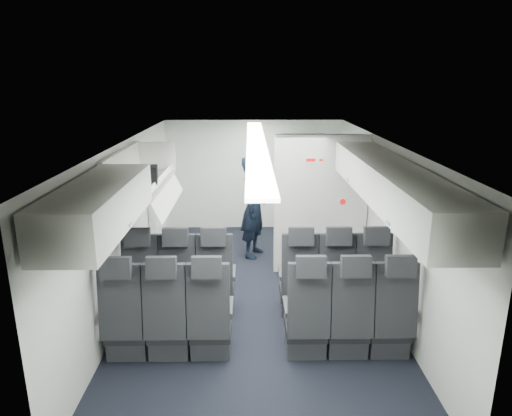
{
  "coord_description": "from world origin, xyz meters",
  "views": [
    {
      "loc": [
        -0.09,
        -5.81,
        2.94
      ],
      "look_at": [
        0.0,
        0.4,
        1.15
      ],
      "focal_mm": 32.0,
      "sensor_mm": 36.0,
      "label": 1
    }
  ],
  "objects_px": {
    "seat_row_mid": "(258,322)",
    "galley_unit": "(304,184)",
    "flight_attendant": "(254,207)",
    "seat_row_front": "(257,285)",
    "carry_on_bag": "(142,175)",
    "boarding_door": "(157,201)"
  },
  "relations": [
    {
      "from": "seat_row_mid",
      "to": "galley_unit",
      "type": "height_order",
      "value": "galley_unit"
    },
    {
      "from": "galley_unit",
      "to": "flight_attendant",
      "type": "height_order",
      "value": "galley_unit"
    },
    {
      "from": "seat_row_mid",
      "to": "galley_unit",
      "type": "relative_size",
      "value": 1.75
    },
    {
      "from": "seat_row_front",
      "to": "galley_unit",
      "type": "relative_size",
      "value": 1.75
    },
    {
      "from": "flight_attendant",
      "to": "carry_on_bag",
      "type": "xyz_separation_m",
      "value": [
        -1.37,
        -1.89,
        0.94
      ]
    },
    {
      "from": "seat_row_mid",
      "to": "flight_attendant",
      "type": "bearing_deg",
      "value": 90.38
    },
    {
      "from": "galley_unit",
      "to": "seat_row_mid",
      "type": "bearing_deg",
      "value": -102.88
    },
    {
      "from": "seat_row_front",
      "to": "boarding_door",
      "type": "height_order",
      "value": "boarding_door"
    },
    {
      "from": "seat_row_front",
      "to": "boarding_door",
      "type": "relative_size",
      "value": 1.79
    },
    {
      "from": "seat_row_mid",
      "to": "flight_attendant",
      "type": "distance_m",
      "value": 2.96
    },
    {
      "from": "galley_unit",
      "to": "carry_on_bag",
      "type": "xyz_separation_m",
      "value": [
        -2.34,
        -3.12,
        0.85
      ]
    },
    {
      "from": "seat_row_front",
      "to": "flight_attendant",
      "type": "relative_size",
      "value": 1.94
    },
    {
      "from": "boarding_door",
      "to": "flight_attendant",
      "type": "bearing_deg",
      "value": -2.23
    },
    {
      "from": "seat_row_mid",
      "to": "flight_attendant",
      "type": "height_order",
      "value": "flight_attendant"
    },
    {
      "from": "galley_unit",
      "to": "boarding_door",
      "type": "distance_m",
      "value": 2.84
    },
    {
      "from": "boarding_door",
      "to": "seat_row_mid",
      "type": "bearing_deg",
      "value": -61.23
    },
    {
      "from": "seat_row_mid",
      "to": "galley_unit",
      "type": "distance_m",
      "value": 4.3
    },
    {
      "from": "seat_row_front",
      "to": "flight_attendant",
      "type": "bearing_deg",
      "value": 90.55
    },
    {
      "from": "galley_unit",
      "to": "boarding_door",
      "type": "relative_size",
      "value": 1.02
    },
    {
      "from": "seat_row_mid",
      "to": "carry_on_bag",
      "type": "height_order",
      "value": "carry_on_bag"
    },
    {
      "from": "flight_attendant",
      "to": "carry_on_bag",
      "type": "height_order",
      "value": "carry_on_bag"
    },
    {
      "from": "seat_row_front",
      "to": "galley_unit",
      "type": "xyz_separation_m",
      "value": [
        0.95,
        3.25,
        0.55
      ]
    }
  ]
}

